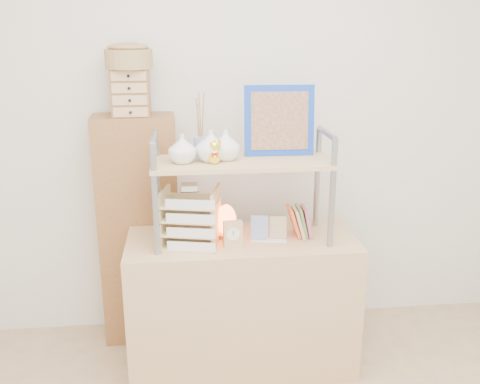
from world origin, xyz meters
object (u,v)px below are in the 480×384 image
object	(u,v)px
desk	(242,303)
salt_lamp	(226,221)
letter_tray	(190,221)
cabinet	(139,231)

from	to	relation	value
desk	salt_lamp	world-z (taller)	salt_lamp
letter_tray	salt_lamp	xyz separation A→B (m)	(0.19, 0.08, -0.04)
letter_tray	salt_lamp	distance (m)	0.21
desk	salt_lamp	distance (m)	0.47
cabinet	letter_tray	size ratio (longest dim) A/B	4.22
cabinet	letter_tray	bearing A→B (deg)	-57.58
desk	salt_lamp	size ratio (longest dim) A/B	6.70
cabinet	salt_lamp	distance (m)	0.61
salt_lamp	cabinet	bearing A→B (deg)	145.13
desk	cabinet	xyz separation A→B (m)	(-0.56, 0.37, 0.30)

